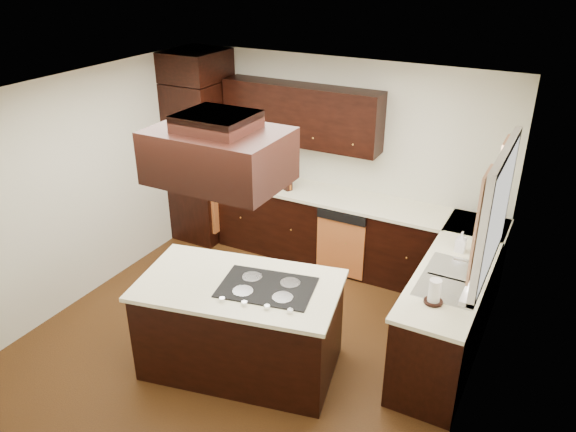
% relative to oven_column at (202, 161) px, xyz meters
% --- Properties ---
extents(floor, '(4.20, 4.20, 0.02)m').
position_rel_oven_column_xyz_m(floor, '(1.78, -1.71, -1.07)').
color(floor, '#5C3515').
rests_on(floor, ground).
extents(ceiling, '(4.20, 4.20, 0.02)m').
position_rel_oven_column_xyz_m(ceiling, '(1.78, -1.71, 1.45)').
color(ceiling, white).
rests_on(ceiling, ground).
extents(wall_back, '(4.20, 0.02, 2.50)m').
position_rel_oven_column_xyz_m(wall_back, '(1.78, 0.40, 0.19)').
color(wall_back, beige).
rests_on(wall_back, ground).
extents(wall_front, '(4.20, 0.02, 2.50)m').
position_rel_oven_column_xyz_m(wall_front, '(1.78, -3.81, 0.19)').
color(wall_front, beige).
rests_on(wall_front, ground).
extents(wall_left, '(0.02, 4.20, 2.50)m').
position_rel_oven_column_xyz_m(wall_left, '(-0.33, -1.71, 0.19)').
color(wall_left, beige).
rests_on(wall_left, ground).
extents(wall_right, '(0.02, 4.20, 2.50)m').
position_rel_oven_column_xyz_m(wall_right, '(3.88, -1.71, 0.19)').
color(wall_right, beige).
rests_on(wall_right, ground).
extents(oven_column, '(0.65, 0.75, 2.12)m').
position_rel_oven_column_xyz_m(oven_column, '(0.00, 0.00, 0.00)').
color(oven_column, black).
rests_on(oven_column, floor).
extents(wall_oven_face, '(0.05, 0.62, 0.78)m').
position_rel_oven_column_xyz_m(wall_oven_face, '(0.35, 0.00, 0.06)').
color(wall_oven_face, orange).
rests_on(wall_oven_face, oven_column).
extents(base_cabinets_back, '(2.93, 0.60, 0.88)m').
position_rel_oven_column_xyz_m(base_cabinets_back, '(1.81, 0.09, -0.62)').
color(base_cabinets_back, black).
rests_on(base_cabinets_back, floor).
extents(base_cabinets_right, '(0.60, 2.40, 0.88)m').
position_rel_oven_column_xyz_m(base_cabinets_right, '(3.58, -0.80, -0.62)').
color(base_cabinets_right, black).
rests_on(base_cabinets_right, floor).
extents(countertop_back, '(2.93, 0.63, 0.04)m').
position_rel_oven_column_xyz_m(countertop_back, '(1.81, 0.08, -0.16)').
color(countertop_back, '#FFF9CE').
rests_on(countertop_back, base_cabinets_back).
extents(countertop_right, '(0.63, 2.40, 0.04)m').
position_rel_oven_column_xyz_m(countertop_right, '(3.56, -0.80, -0.16)').
color(countertop_right, '#FFF9CE').
rests_on(countertop_right, base_cabinets_right).
extents(upper_cabinets, '(2.00, 0.34, 0.72)m').
position_rel_oven_column_xyz_m(upper_cabinets, '(1.34, 0.23, 0.75)').
color(upper_cabinets, black).
rests_on(upper_cabinets, wall_back).
extents(dishwasher_front, '(0.60, 0.05, 0.72)m').
position_rel_oven_column_xyz_m(dishwasher_front, '(2.10, -0.20, -0.66)').
color(dishwasher_front, orange).
rests_on(dishwasher_front, floor).
extents(window_frame, '(0.06, 1.32, 1.12)m').
position_rel_oven_column_xyz_m(window_frame, '(3.85, -1.16, 0.59)').
color(window_frame, white).
rests_on(window_frame, wall_right).
extents(window_pane, '(0.00, 1.20, 1.00)m').
position_rel_oven_column_xyz_m(window_pane, '(3.87, -1.16, 0.59)').
color(window_pane, white).
rests_on(window_pane, wall_right).
extents(curtain_left, '(0.02, 0.34, 0.90)m').
position_rel_oven_column_xyz_m(curtain_left, '(3.79, -1.57, 0.64)').
color(curtain_left, beige).
rests_on(curtain_left, wall_right).
extents(curtain_right, '(0.02, 0.34, 0.90)m').
position_rel_oven_column_xyz_m(curtain_right, '(3.79, -0.74, 0.64)').
color(curtain_right, beige).
rests_on(curtain_right, wall_right).
extents(sink_rim, '(0.52, 0.84, 0.01)m').
position_rel_oven_column_xyz_m(sink_rim, '(3.58, -1.16, -0.14)').
color(sink_rim, silver).
rests_on(sink_rim, countertop_right).
extents(island, '(1.90, 1.29, 0.88)m').
position_rel_oven_column_xyz_m(island, '(1.91, -2.11, -0.62)').
color(island, black).
rests_on(island, floor).
extents(island_top, '(1.97, 1.36, 0.04)m').
position_rel_oven_column_xyz_m(island_top, '(1.91, -2.11, -0.16)').
color(island_top, '#FFF9CE').
rests_on(island_top, island).
extents(cooktop, '(0.92, 0.71, 0.01)m').
position_rel_oven_column_xyz_m(cooktop, '(2.17, -2.06, -0.13)').
color(cooktop, black).
rests_on(cooktop, island_top).
extents(range_hood, '(1.05, 0.72, 0.42)m').
position_rel_oven_column_xyz_m(range_hood, '(1.88, -2.25, 1.10)').
color(range_hood, black).
rests_on(range_hood, ceiling).
extents(hood_duct, '(0.55, 0.50, 0.13)m').
position_rel_oven_column_xyz_m(hood_duct, '(1.88, -2.25, 1.38)').
color(hood_duct, black).
rests_on(hood_duct, ceiling).
extents(blender_base, '(0.15, 0.15, 0.10)m').
position_rel_oven_column_xyz_m(blender_base, '(0.69, 0.09, -0.09)').
color(blender_base, silver).
rests_on(blender_base, countertop_back).
extents(blender_pitcher, '(0.13, 0.13, 0.26)m').
position_rel_oven_column_xyz_m(blender_pitcher, '(0.69, 0.09, 0.09)').
color(blender_pitcher, silver).
rests_on(blender_pitcher, blender_base).
extents(spice_rack, '(0.33, 0.21, 0.27)m').
position_rel_oven_column_xyz_m(spice_rack, '(1.19, 0.02, -0.00)').
color(spice_rack, black).
rests_on(spice_rack, countertop_back).
extents(mixing_bowl, '(0.31, 0.31, 0.07)m').
position_rel_oven_column_xyz_m(mixing_bowl, '(0.48, 0.10, -0.11)').
color(mixing_bowl, white).
rests_on(mixing_bowl, countertop_back).
extents(soap_bottle, '(0.10, 0.10, 0.21)m').
position_rel_oven_column_xyz_m(soap_bottle, '(3.52, -0.60, -0.03)').
color(soap_bottle, white).
rests_on(soap_bottle, countertop_right).
extents(paper_towel, '(0.13, 0.13, 0.23)m').
position_rel_oven_column_xyz_m(paper_towel, '(3.52, -1.60, -0.03)').
color(paper_towel, white).
rests_on(paper_towel, countertop_right).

